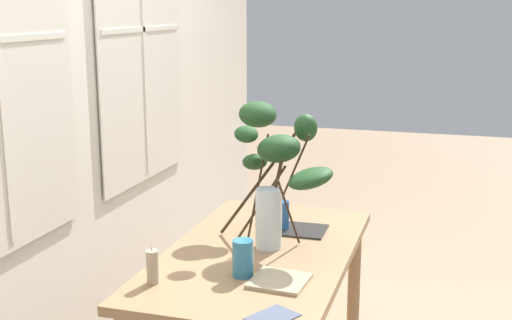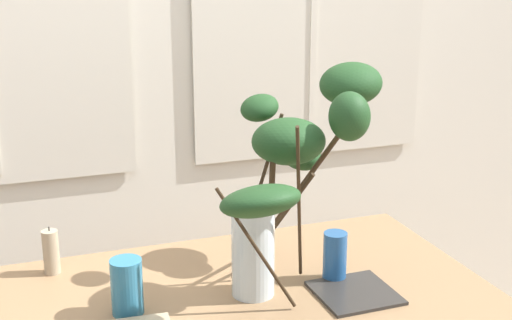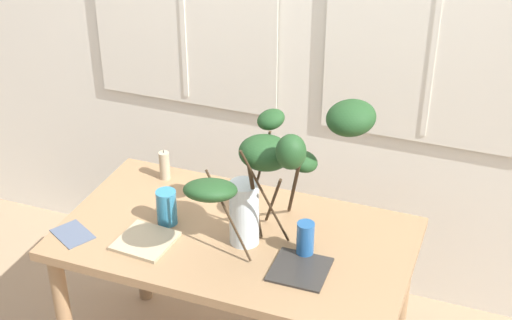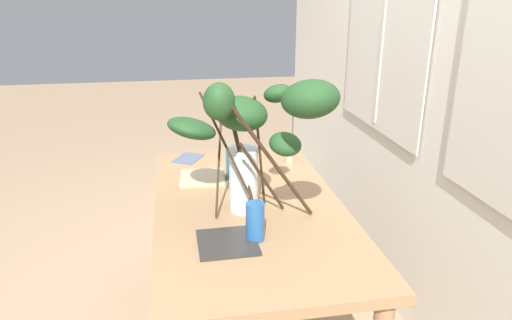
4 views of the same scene
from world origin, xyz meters
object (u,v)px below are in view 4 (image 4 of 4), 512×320
object	(u,v)px
drinking_glass_blue_left	(235,164)
pillar_candle	(290,151)
plate_square_left	(202,177)
vase_with_branches	(249,133)
drinking_glass_blue_right	(255,222)
dining_table	(249,226)
plate_square_right	(227,242)

from	to	relation	value
drinking_glass_blue_left	pillar_candle	size ratio (longest dim) A/B	1.03
plate_square_left	pillar_candle	distance (m)	0.47
vase_with_branches	drinking_glass_blue_right	world-z (taller)	vase_with_branches
drinking_glass_blue_right	plate_square_left	world-z (taller)	drinking_glass_blue_right
vase_with_branches	drinking_glass_blue_right	distance (m)	0.31
dining_table	drinking_glass_blue_left	distance (m)	0.33
vase_with_branches	drinking_glass_blue_left	bearing A→B (deg)	179.40
dining_table	plate_square_left	world-z (taller)	plate_square_left
vase_with_branches	drinking_glass_blue_right	size ratio (longest dim) A/B	4.56
plate_square_right	pillar_candle	xyz separation A→B (m)	(-0.73, 0.40, 0.06)
drinking_glass_blue_left	drinking_glass_blue_right	bearing A→B (deg)	-0.41
vase_with_branches	dining_table	bearing A→B (deg)	171.48
pillar_candle	vase_with_branches	bearing A→B (deg)	-26.70
vase_with_branches	drinking_glass_blue_right	bearing A→B (deg)	0.24
drinking_glass_blue_left	pillar_candle	xyz separation A→B (m)	(-0.16, 0.30, -0.01)
dining_table	plate_square_right	xyz separation A→B (m)	(0.30, -0.12, 0.10)
dining_table	pillar_candle	distance (m)	0.54
drinking_glass_blue_right	pillar_candle	xyz separation A→B (m)	(-0.72, 0.30, -0.01)
vase_with_branches	plate_square_right	distance (m)	0.38
dining_table	pillar_candle	world-z (taller)	pillar_candle
dining_table	plate_square_right	world-z (taller)	plate_square_right
plate_square_right	pillar_candle	distance (m)	0.84
drinking_glass_blue_right	plate_square_right	world-z (taller)	drinking_glass_blue_right
dining_table	pillar_candle	xyz separation A→B (m)	(-0.44, 0.28, 0.16)
vase_with_branches	plate_square_right	bearing A→B (deg)	-35.30
drinking_glass_blue_left	drinking_glass_blue_right	size ratio (longest dim) A/B	1.04
drinking_glass_blue_left	plate_square_right	bearing A→B (deg)	-10.02
drinking_glass_blue_left	pillar_candle	bearing A→B (deg)	118.38
plate_square_left	plate_square_right	size ratio (longest dim) A/B	1.00
plate_square_right	dining_table	bearing A→B (deg)	157.84
vase_with_branches	pillar_candle	xyz separation A→B (m)	(-0.60, 0.30, -0.28)
drinking_glass_blue_left	drinking_glass_blue_right	distance (m)	0.56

